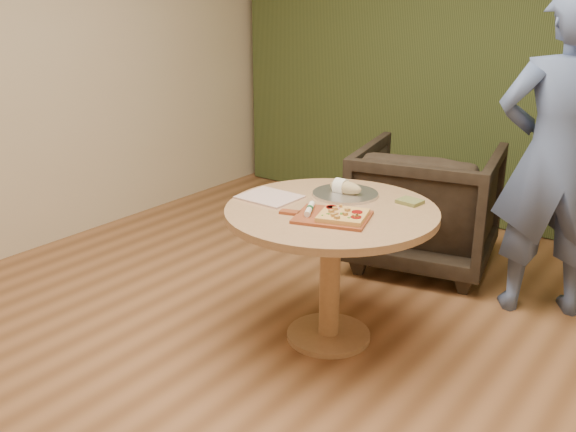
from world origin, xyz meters
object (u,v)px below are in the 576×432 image
(cutlery_roll, at_px, (310,209))
(flatbread_pizza, at_px, (343,215))
(pizza_paddle, at_px, (330,217))
(armchair, at_px, (427,200))
(person_standing, at_px, (556,158))
(pedestal_table, at_px, (331,234))
(serving_tray, at_px, (345,194))
(bread_roll, at_px, (344,187))

(cutlery_roll, bearing_deg, flatbread_pizza, -17.71)
(pizza_paddle, height_order, armchair, armchair)
(pizza_paddle, bearing_deg, cutlery_roll, 169.82)
(person_standing, bearing_deg, pedestal_table, 21.94)
(pizza_paddle, distance_m, serving_tray, 0.39)
(serving_tray, bearing_deg, bread_roll, -180.00)
(flatbread_pizza, bearing_deg, pizza_paddle, -169.52)
(cutlery_roll, bearing_deg, person_standing, 28.56)
(pedestal_table, bearing_deg, bread_roll, 106.57)
(pedestal_table, distance_m, cutlery_roll, 0.23)
(pedestal_table, relative_size, bread_roll, 5.66)
(serving_tray, xyz_separation_m, bread_roll, (-0.01, -0.00, 0.04))
(pedestal_table, relative_size, armchair, 1.19)
(bread_roll, bearing_deg, armchair, 88.30)
(flatbread_pizza, distance_m, serving_tray, 0.40)
(serving_tray, bearing_deg, flatbread_pizza, -59.81)
(serving_tray, xyz_separation_m, armchair, (0.02, 1.02, -0.30))
(bread_roll, relative_size, armchair, 0.21)
(pizza_paddle, relative_size, armchair, 0.51)
(pizza_paddle, distance_m, bread_roll, 0.39)
(pedestal_table, bearing_deg, serving_tray, 104.49)
(flatbread_pizza, relative_size, person_standing, 0.15)
(cutlery_roll, distance_m, armchair, 1.43)
(cutlery_roll, relative_size, person_standing, 0.10)
(pizza_paddle, xyz_separation_m, serving_tray, (-0.14, 0.36, -0.00))
(flatbread_pizza, height_order, armchair, armchair)
(bread_roll, xyz_separation_m, person_standing, (0.87, 0.81, 0.13))
(pedestal_table, height_order, bread_roll, bread_roll)
(pedestal_table, bearing_deg, flatbread_pizza, -40.04)
(bread_roll, bearing_deg, pizza_paddle, -67.72)
(pedestal_table, xyz_separation_m, bread_roll, (-0.07, 0.23, 0.18))
(bread_roll, relative_size, person_standing, 0.10)
(armchair, xyz_separation_m, person_standing, (0.84, -0.21, 0.46))
(pizza_paddle, distance_m, person_standing, 1.39)
(pizza_paddle, height_order, cutlery_roll, cutlery_roll)
(cutlery_roll, distance_m, bread_roll, 0.38)
(pizza_paddle, bearing_deg, flatbread_pizza, -7.22)
(pedestal_table, xyz_separation_m, armchair, (-0.04, 1.25, -0.15))
(pedestal_table, height_order, cutlery_roll, cutlery_roll)
(pizza_paddle, xyz_separation_m, cutlery_roll, (-0.11, -0.02, 0.02))
(pedestal_table, bearing_deg, pizza_paddle, -58.95)
(cutlery_roll, xyz_separation_m, bread_roll, (-0.03, 0.38, 0.01))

